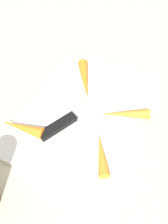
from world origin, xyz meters
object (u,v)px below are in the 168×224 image
at_px(knife, 63,123).
at_px(carrot_short, 22,128).
at_px(cutting_board, 84,114).
at_px(carrot_long, 125,114).
at_px(carrot_shortest, 101,154).
at_px(carrot_longest, 85,80).

xyz_separation_m(knife, carrot_short, (-0.05, 0.07, 0.01)).
distance_m(cutting_board, knife, 0.06).
distance_m(knife, carrot_long, 0.14).
bearing_deg(carrot_short, carrot_shortest, 177.95).
xyz_separation_m(knife, carrot_shortest, (-0.03, -0.11, 0.01)).
height_order(cutting_board, carrot_shortest, carrot_shortest).
relative_size(knife, carrot_longest, 1.54).
xyz_separation_m(cutting_board, carrot_longest, (0.08, 0.04, 0.02)).
bearing_deg(carrot_short, carrot_longest, -114.94).
distance_m(carrot_long, carrot_shortest, 0.11).
height_order(carrot_shortest, carrot_short, carrot_short).
bearing_deg(carrot_short, cutting_board, -140.31).
height_order(knife, carrot_longest, carrot_longest).
bearing_deg(carrot_shortest, carrot_short, 65.07).
height_order(cutting_board, carrot_short, carrot_short).
xyz_separation_m(knife, carrot_longest, (0.13, 0.01, 0.01)).
relative_size(carrot_shortest, carrot_short, 0.97).
height_order(carrot_long, carrot_longest, carrot_longest).
height_order(cutting_board, carrot_long, carrot_long).
height_order(knife, carrot_short, carrot_short).
xyz_separation_m(cutting_board, carrot_long, (0.03, -0.09, 0.02)).
distance_m(carrot_long, carrot_short, 0.23).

